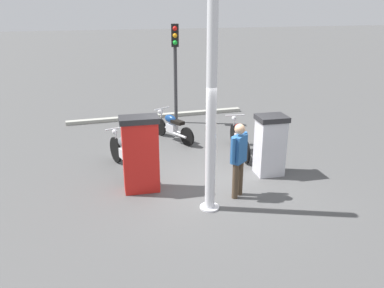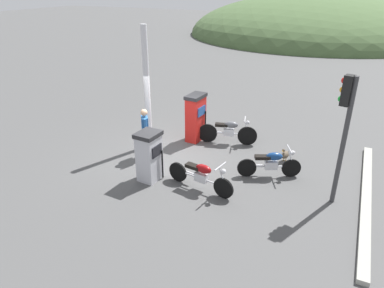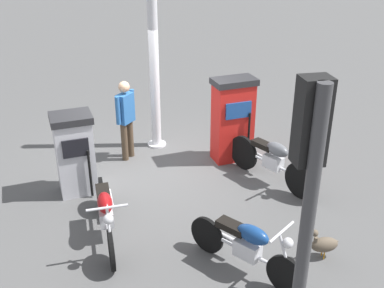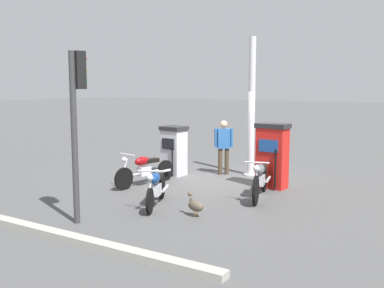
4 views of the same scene
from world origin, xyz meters
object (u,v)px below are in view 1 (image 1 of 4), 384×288
Objects in this scene: fuel_pump_near at (270,145)px; fuel_pump_far at (140,154)px; motorcycle_extra at (172,126)px; roadside_traffic_light at (175,56)px; wandering_duck at (133,134)px; attendant_person at (239,156)px; canopy_support_pole at (211,115)px; motorcycle_near_pump at (239,137)px; motorcycle_far_pump at (125,153)px.

fuel_pump_far is at bearing 90.01° from fuel_pump_near.
motorcycle_extra is 0.51× the size of roadside_traffic_light.
motorcycle_extra is 1.20m from wandering_duck.
canopy_support_pole is (-0.33, 0.75, 1.03)m from attendant_person.
fuel_pump_far is at bearing 157.16° from roadside_traffic_light.
fuel_pump_near is 3.54m from motorcycle_extra.
fuel_pump_near is 2.97× the size of wandering_duck.
motorcycle_near_pump is 0.51× the size of canopy_support_pole.
attendant_person is (-0.90, 1.20, 0.19)m from fuel_pump_near.
fuel_pump_far is 3.38m from wandering_duck.
fuel_pump_far reaches higher than fuel_pump_near.
attendant_person is at bearing -134.44° from motorcycle_far_pump.
attendant_person is at bearing 178.82° from roadside_traffic_light.
motorcycle_near_pump is at bearing -122.86° from wandering_duck.
motorcycle_far_pump is (-0.39, 3.21, 0.02)m from motorcycle_near_pump.
fuel_pump_far reaches higher than motorcycle_extra.
canopy_support_pole is (-2.41, -1.37, 1.49)m from motorcycle_far_pump.
motorcycle_extra is 4.61m from canopy_support_pole.
attendant_person is (-2.08, -2.12, 0.46)m from motorcycle_far_pump.
attendant_person is 1.32m from canopy_support_pole.
wandering_duck is (1.74, 2.70, -0.22)m from motorcycle_near_pump.
canopy_support_pole reaches higher than motorcycle_extra.
fuel_pump_far reaches higher than motorcycle_near_pump.
roadside_traffic_light is at bearing -18.12° from motorcycle_extra.
wandering_duck is 0.12× the size of canopy_support_pole.
wandering_duck is at bearing -13.38° from motorcycle_far_pump.
fuel_pump_near is at bearing -53.31° from attendant_person.
attendant_person is 5.91m from roadside_traffic_light.
canopy_support_pole reaches higher than attendant_person.
roadside_traffic_light is (4.85, -2.04, 1.44)m from fuel_pump_far.
fuel_pump_far is 3.43× the size of wandering_duck.
fuel_pump_near is 0.71× the size of motorcycle_near_pump.
roadside_traffic_light reaches higher than motorcycle_far_pump.
wandering_duck is (0.20, 1.16, -0.22)m from motorcycle_extra.
motorcycle_extra is at bearing -25.34° from fuel_pump_far.
fuel_pump_near is 4.37m from wandering_duck.
attendant_person reaches higher than wandering_duck.
fuel_pump_near is at bearing -57.79° from canopy_support_pole.
fuel_pump_near is 0.90× the size of attendant_person.
motorcycle_extra is (3.11, -1.47, -0.41)m from fuel_pump_far.
motorcycle_far_pump is 4.09× the size of wandering_duck.
wandering_duck is at bearing 80.31° from motorcycle_extra.
fuel_pump_far is at bearing 65.02° from attendant_person.
roadside_traffic_light is 0.82× the size of canopy_support_pole.
motorcycle_far_pump is at bearing 148.66° from roadside_traffic_light.
roadside_traffic_light is (4.85, 1.09, 1.55)m from fuel_pump_near.
canopy_support_pole reaches higher than roadside_traffic_light.
fuel_pump_near is at bearing -139.63° from wandering_duck.
wandering_duck is (2.13, -0.51, -0.24)m from motorcycle_far_pump.
motorcycle_extra is (3.11, 1.65, -0.30)m from fuel_pump_near.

